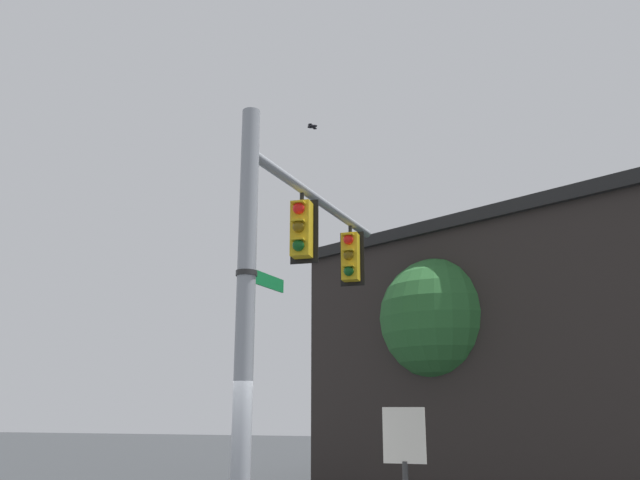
{
  "coord_description": "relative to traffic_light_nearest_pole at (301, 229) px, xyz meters",
  "views": [
    {
      "loc": [
        -3.75,
        8.84,
        2.12
      ],
      "look_at": [
        -0.38,
        -2.71,
        5.3
      ],
      "focal_mm": 35.66,
      "sensor_mm": 36.0,
      "label": 1
    }
  ],
  "objects": [
    {
      "name": "signal_pole",
      "position": [
        0.27,
        1.88,
        -1.9
      ],
      "size": [
        0.29,
        0.29,
        6.84
      ],
      "primitive_type": "cylinder",
      "color": "gray",
      "rests_on": "ground"
    },
    {
      "name": "mast_arm",
      "position": [
        -0.11,
        -0.82,
        0.79
      ],
      "size": [
        0.94,
        5.42,
        0.18
      ],
      "primitive_type": "cylinder",
      "rotation": [
        0.0,
        1.57,
        4.57
      ],
      "color": "gray"
    },
    {
      "name": "traffic_light_nearest_pole",
      "position": [
        0.0,
        0.0,
        0.0
      ],
      "size": [
        0.54,
        0.49,
        1.31
      ],
      "color": "black"
    },
    {
      "name": "traffic_light_mid_inner",
      "position": [
        -0.34,
        -2.42,
        0.0
      ],
      "size": [
        0.54,
        0.49,
        1.31
      ],
      "color": "black"
    },
    {
      "name": "street_name_sign",
      "position": [
        0.23,
        1.57,
        -1.2
      ],
      "size": [
        0.35,
        1.36,
        0.22
      ],
      "color": "#147238"
    },
    {
      "name": "bird_flying",
      "position": [
        1.07,
        -4.18,
        4.06
      ],
      "size": [
        0.28,
        0.48,
        0.15
      ],
      "color": "black"
    },
    {
      "name": "storefront_building",
      "position": [
        -4.49,
        -6.57,
        -2.07
      ],
      "size": [
        12.8,
        11.62,
        6.47
      ],
      "color": "#282321",
      "rests_on": "ground"
    },
    {
      "name": "tree_by_storefront",
      "position": [
        -2.04,
        -4.6,
        -1.19
      ],
      "size": [
        2.94,
        2.94,
        5.65
      ],
      "color": "#4C3823",
      "rests_on": "ground"
    },
    {
      "name": "historical_marker",
      "position": [
        -2.01,
        1.43,
        -3.91
      ],
      "size": [
        0.6,
        0.08,
        2.13
      ],
      "color": "#333333",
      "rests_on": "ground"
    }
  ]
}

